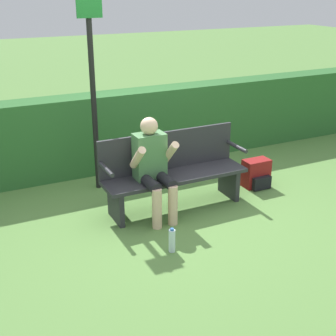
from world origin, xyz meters
The scene contains 7 objects.
ground_plane centered at (0.00, 0.00, 0.00)m, with size 40.00×40.00×0.00m, color #5B8942.
hedge_back centered at (0.00, 1.62, 0.56)m, with size 12.00×0.44×1.13m.
park_bench centered at (0.00, 0.07, 0.46)m, with size 1.78×0.46×0.92m.
person_seated centered at (-0.32, -0.06, 0.65)m, with size 0.49×0.58×1.18m.
backpack centered at (1.28, 0.09, 0.18)m, with size 0.36×0.28×0.38m.
water_bottle centered at (-0.49, -0.89, 0.13)m, with size 0.07×0.07×0.27m.
signpost centered at (-0.66, 1.00, 1.43)m, with size 0.31×0.09×2.54m.
Camera 1 is at (-2.36, -4.62, 2.59)m, focal length 50.00 mm.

